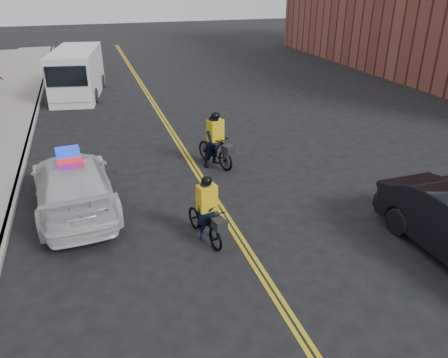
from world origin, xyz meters
TOP-DOWN VIEW (x-y plane):
  - ground at (0.00, 0.00)m, footprint 120.00×120.00m
  - center_line_left at (-0.08, 8.00)m, footprint 0.10×60.00m
  - center_line_right at (0.08, 8.00)m, footprint 0.10×60.00m
  - curb at (-6.00, 8.00)m, footprint 0.20×60.00m
  - police_cruiser at (-4.14, 4.18)m, footprint 2.67×5.61m
  - cargo_van at (-3.83, 18.15)m, footprint 3.20×6.48m
  - cyclist_near at (-0.80, 1.36)m, footprint 1.03×1.96m
  - cyclist_far at (0.82, 6.01)m, footprint 1.25×2.10m

SIDE VIEW (x-z plane):
  - ground at x=0.00m, z-range 0.00..0.00m
  - center_line_left at x=-0.08m, z-range 0.00..0.01m
  - center_line_right at x=0.08m, z-range 0.00..0.01m
  - curb at x=-6.00m, z-range 0.00..0.15m
  - cyclist_near at x=-0.80m, z-range -0.28..1.56m
  - police_cruiser at x=-4.14m, z-range -0.07..1.67m
  - cyclist_far at x=0.82m, z-range -0.22..1.83m
  - cargo_van at x=-3.83m, z-range -0.03..2.57m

